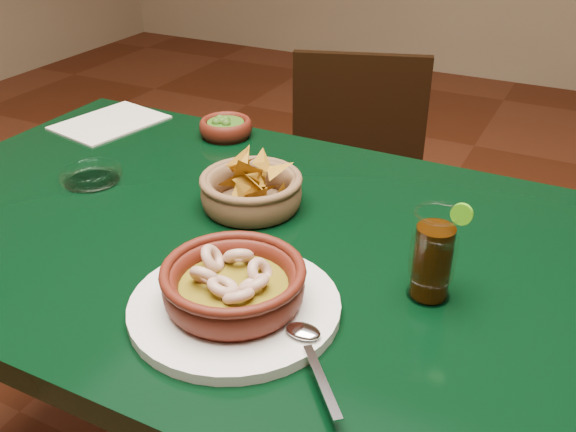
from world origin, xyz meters
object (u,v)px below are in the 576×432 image
at_px(cola_drink, 433,256).
at_px(shrimp_plate, 234,291).
at_px(dining_table, 221,273).
at_px(dining_chair, 353,200).
at_px(chip_basket, 251,191).

bearing_deg(cola_drink, shrimp_plate, -145.30).
xyz_separation_m(dining_table, dining_chair, (-0.03, 0.70, -0.19)).
distance_m(chip_basket, cola_drink, 0.36).
height_order(dining_chair, cola_drink, cola_drink).
bearing_deg(cola_drink, dining_chair, 118.04).
height_order(shrimp_plate, chip_basket, chip_basket).
xyz_separation_m(dining_table, chip_basket, (0.02, 0.07, 0.13)).
bearing_deg(cola_drink, chip_basket, 162.17).
height_order(chip_basket, cola_drink, cola_drink).
distance_m(dining_table, chip_basket, 0.15).
height_order(shrimp_plate, cola_drink, cola_drink).
bearing_deg(chip_basket, cola_drink, -17.83).
relative_size(dining_chair, shrimp_plate, 2.37).
height_order(dining_chair, shrimp_plate, shrimp_plate).
bearing_deg(dining_chair, chip_basket, -85.68).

